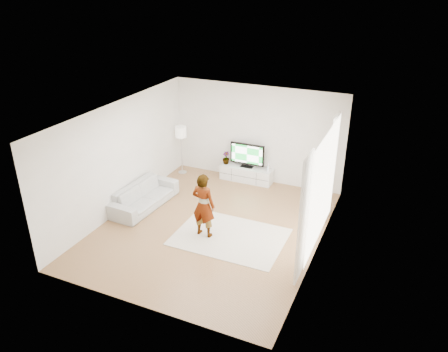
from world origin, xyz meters
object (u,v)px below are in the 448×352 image
at_px(player, 203,205).
at_px(sofa, 144,196).
at_px(television, 247,155).
at_px(floor_lamp, 181,134).
at_px(rug, 230,237).
at_px(media_console, 246,174).

bearing_deg(player, sofa, -13.09).
relative_size(television, sofa, 0.50).
xyz_separation_m(television, floor_lamp, (-2.00, -0.27, 0.43)).
bearing_deg(television, sofa, -126.13).
distance_m(rug, player, 0.98).
height_order(television, player, player).
height_order(television, floor_lamp, floor_lamp).
bearing_deg(floor_lamp, television, 7.71).
xyz_separation_m(media_console, sofa, (-1.86, -2.52, 0.08)).
xyz_separation_m(rug, sofa, (-2.61, 0.47, 0.29)).
bearing_deg(media_console, television, 90.00).
relative_size(media_console, television, 1.50).
relative_size(media_console, floor_lamp, 1.05).
distance_m(sofa, floor_lamp, 2.47).
distance_m(television, rug, 3.21).
bearing_deg(media_console, sofa, -126.43).
distance_m(rug, sofa, 2.67).
distance_m(television, sofa, 3.19).
distance_m(media_console, rug, 3.08).
relative_size(television, rug, 0.41).
bearing_deg(rug, media_console, 104.21).
bearing_deg(media_console, rug, -75.79).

